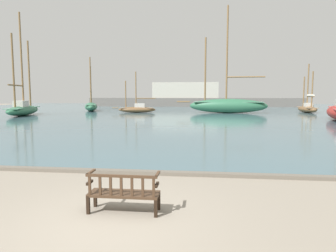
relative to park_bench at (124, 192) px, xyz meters
name	(u,v)px	position (x,y,z in m)	size (l,w,h in m)	color
ground_plane	(109,222)	(-0.17, -0.56, -0.47)	(160.00, 160.00, 0.00)	gray
harbor_water	(191,111)	(-0.17, 43.44, -0.43)	(100.00, 80.00, 0.08)	#476670
quay_edge_kerb	(144,172)	(-0.17, 3.29, -0.41)	(40.00, 0.30, 0.12)	#675F54
park_bench	(124,192)	(0.00, 0.00, 0.00)	(1.60, 0.52, 0.92)	black
sailboat_mid_starboard	(91,106)	(-16.44, 40.83, 0.40)	(4.52, 8.91, 8.68)	#2D6647
sailboat_nearest_port	(307,108)	(17.14, 39.98, 0.30)	(1.97, 6.45, 7.12)	brown
sailboat_outer_port	(228,105)	(5.31, 37.20, 0.80)	(12.97, 3.11, 14.98)	#2D6647
sailboat_far_starboard	(23,108)	(-20.85, 29.05, 0.58)	(3.97, 9.07, 12.76)	#2D6647
sailboat_far_port	(137,109)	(-7.84, 36.76, 0.18)	(6.42, 2.30, 5.96)	brown
far_breakwater	(191,99)	(-0.78, 60.31, 1.36)	(47.41, 2.40, 5.45)	#66605B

